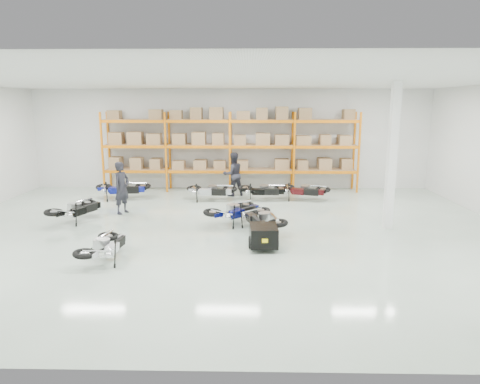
{
  "coord_description": "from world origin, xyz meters",
  "views": [
    {
      "loc": [
        0.83,
        -12.57,
        3.82
      ],
      "look_at": [
        0.56,
        0.67,
        1.1
      ],
      "focal_mm": 32.0,
      "sensor_mm": 36.0,
      "label": 1
    }
  ],
  "objects_px": {
    "moto_silver_left": "(105,241)",
    "moto_back_d": "(304,187)",
    "moto_black_far_left": "(76,205)",
    "moto_back_a": "(122,185)",
    "person_left": "(122,188)",
    "moto_back_c": "(263,187)",
    "moto_back_b": "(211,187)",
    "moto_touring_right": "(262,214)",
    "person_back": "(233,174)",
    "trailer": "(264,236)",
    "moto_blue_centre": "(235,207)"
  },
  "relations": [
    {
      "from": "moto_silver_left",
      "to": "moto_back_d",
      "type": "distance_m",
      "value": 9.07
    },
    {
      "from": "moto_black_far_left",
      "to": "moto_back_a",
      "type": "xyz_separation_m",
      "value": [
        0.56,
        3.38,
        0.04
      ]
    },
    {
      "from": "moto_silver_left",
      "to": "person_left",
      "type": "bearing_deg",
      "value": -73.3
    },
    {
      "from": "moto_silver_left",
      "to": "moto_back_c",
      "type": "distance_m",
      "value": 8.1
    },
    {
      "from": "moto_back_b",
      "to": "person_left",
      "type": "xyz_separation_m",
      "value": [
        -2.97,
        -2.13,
        0.38
      ]
    },
    {
      "from": "moto_black_far_left",
      "to": "moto_back_c",
      "type": "bearing_deg",
      "value": -128.33
    },
    {
      "from": "moto_touring_right",
      "to": "person_back",
      "type": "bearing_deg",
      "value": 84.51
    },
    {
      "from": "moto_touring_right",
      "to": "person_left",
      "type": "xyz_separation_m",
      "value": [
        -4.89,
        2.16,
        0.37
      ]
    },
    {
      "from": "moto_silver_left",
      "to": "moto_touring_right",
      "type": "distance_m",
      "value": 4.71
    },
    {
      "from": "moto_black_far_left",
      "to": "moto_back_a",
      "type": "height_order",
      "value": "moto_back_a"
    },
    {
      "from": "trailer",
      "to": "moto_silver_left",
      "type": "bearing_deg",
      "value": -169.15
    },
    {
      "from": "trailer",
      "to": "moto_back_c",
      "type": "xyz_separation_m",
      "value": [
        0.18,
        6.02,
        0.17
      ]
    },
    {
      "from": "moto_back_a",
      "to": "moto_back_d",
      "type": "height_order",
      "value": "moto_back_a"
    },
    {
      "from": "moto_blue_centre",
      "to": "moto_back_d",
      "type": "relative_size",
      "value": 1.01
    },
    {
      "from": "trailer",
      "to": "person_left",
      "type": "relative_size",
      "value": 0.82
    },
    {
      "from": "moto_black_far_left",
      "to": "moto_touring_right",
      "type": "height_order",
      "value": "moto_touring_right"
    },
    {
      "from": "moto_silver_left",
      "to": "moto_black_far_left",
      "type": "relative_size",
      "value": 0.91
    },
    {
      "from": "moto_blue_centre",
      "to": "person_back",
      "type": "distance_m",
      "value": 4.34
    },
    {
      "from": "moto_blue_centre",
      "to": "person_left",
      "type": "bearing_deg",
      "value": 27.58
    },
    {
      "from": "moto_blue_centre",
      "to": "moto_silver_left",
      "type": "height_order",
      "value": "moto_blue_centre"
    },
    {
      "from": "trailer",
      "to": "moto_back_c",
      "type": "height_order",
      "value": "moto_back_c"
    },
    {
      "from": "moto_silver_left",
      "to": "trailer",
      "type": "relative_size",
      "value": 1.06
    },
    {
      "from": "moto_back_d",
      "to": "person_left",
      "type": "xyz_separation_m",
      "value": [
        -6.72,
        -2.28,
        0.38
      ]
    },
    {
      "from": "moto_blue_centre",
      "to": "moto_back_b",
      "type": "distance_m",
      "value": 3.53
    },
    {
      "from": "moto_back_c",
      "to": "person_back",
      "type": "distance_m",
      "value": 1.55
    },
    {
      "from": "moto_black_far_left",
      "to": "moto_back_d",
      "type": "distance_m",
      "value": 8.63
    },
    {
      "from": "trailer",
      "to": "person_back",
      "type": "height_order",
      "value": "person_back"
    },
    {
      "from": "moto_back_d",
      "to": "person_back",
      "type": "xyz_separation_m",
      "value": [
        -2.9,
        0.81,
        0.38
      ]
    },
    {
      "from": "moto_blue_centre",
      "to": "person_left",
      "type": "distance_m",
      "value": 4.23
    },
    {
      "from": "person_back",
      "to": "moto_back_c",
      "type": "bearing_deg",
      "value": 121.24
    },
    {
      "from": "moto_blue_centre",
      "to": "moto_back_b",
      "type": "relative_size",
      "value": 1.02
    },
    {
      "from": "moto_blue_centre",
      "to": "moto_back_b",
      "type": "bearing_deg",
      "value": -27.95
    },
    {
      "from": "trailer",
      "to": "moto_back_c",
      "type": "bearing_deg",
      "value": 85.76
    },
    {
      "from": "moto_back_a",
      "to": "person_left",
      "type": "height_order",
      "value": "person_left"
    },
    {
      "from": "moto_back_c",
      "to": "person_left",
      "type": "xyz_separation_m",
      "value": [
        -5.07,
        -2.26,
        0.39
      ]
    },
    {
      "from": "moto_black_far_left",
      "to": "trailer",
      "type": "xyz_separation_m",
      "value": [
        6.12,
        -2.68,
        -0.17
      ]
    },
    {
      "from": "moto_black_far_left",
      "to": "trailer",
      "type": "height_order",
      "value": "moto_black_far_left"
    },
    {
      "from": "moto_black_far_left",
      "to": "moto_touring_right",
      "type": "distance_m",
      "value": 6.22
    },
    {
      "from": "moto_back_a",
      "to": "moto_back_b",
      "type": "bearing_deg",
      "value": -99.54
    },
    {
      "from": "moto_blue_centre",
      "to": "person_left",
      "type": "relative_size",
      "value": 0.97
    },
    {
      "from": "moto_silver_left",
      "to": "moto_back_d",
      "type": "bearing_deg",
      "value": -124.18
    },
    {
      "from": "moto_back_c",
      "to": "person_left",
      "type": "height_order",
      "value": "person_left"
    },
    {
      "from": "moto_blue_centre",
      "to": "moto_back_a",
      "type": "relative_size",
      "value": 0.94
    },
    {
      "from": "person_back",
      "to": "moto_back_b",
      "type": "bearing_deg",
      "value": 23.29
    },
    {
      "from": "moto_black_far_left",
      "to": "person_back",
      "type": "height_order",
      "value": "person_back"
    },
    {
      "from": "moto_touring_right",
      "to": "person_left",
      "type": "bearing_deg",
      "value": 139.19
    },
    {
      "from": "trailer",
      "to": "person_back",
      "type": "relative_size",
      "value": 0.82
    },
    {
      "from": "moto_back_b",
      "to": "moto_back_d",
      "type": "relative_size",
      "value": 1.0
    },
    {
      "from": "trailer",
      "to": "moto_back_d",
      "type": "relative_size",
      "value": 0.86
    },
    {
      "from": "person_back",
      "to": "trailer",
      "type": "bearing_deg",
      "value": 73.84
    }
  ]
}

